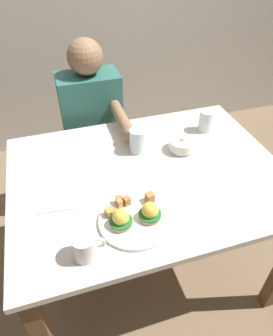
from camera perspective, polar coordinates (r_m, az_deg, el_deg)
name	(u,v)px	position (r m, az deg, el deg)	size (l,w,h in m)	color
ground_plane	(145,266)	(1.91, 1.68, -17.78)	(6.00, 6.00, 0.00)	#7F664C
dining_table	(148,190)	(1.42, 2.16, -4.08)	(1.20, 0.90, 0.74)	silver
eggs_benedict_plate	(134,217)	(1.13, -0.39, -9.18)	(0.27, 0.27, 0.09)	white
fruit_bowl	(182,145)	(1.47, 8.44, 4.29)	(0.12, 0.12, 0.06)	white
coffee_mug	(85,246)	(1.03, -9.61, -14.24)	(0.11, 0.08, 0.09)	white
fork	(62,209)	(1.22, -13.71, -7.51)	(0.16, 0.03, 0.00)	silver
water_glass_near	(205,122)	(1.63, 12.74, 8.40)	(0.07, 0.07, 0.11)	silver
water_glass_far	(137,142)	(1.43, 0.06, 4.85)	(0.08, 0.08, 0.12)	silver
diner_person	(94,125)	(1.84, -7.99, 8.00)	(0.34, 0.54, 1.14)	#33333D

